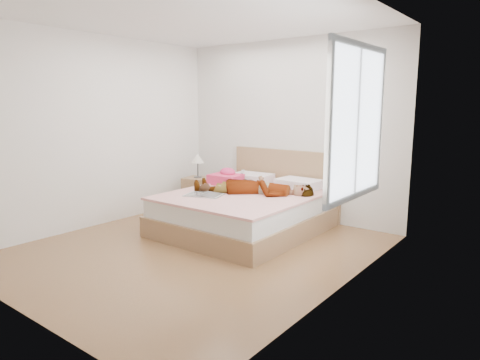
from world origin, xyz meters
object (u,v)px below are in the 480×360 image
Objects in this scene: towel at (226,178)px; plush_toy at (205,188)px; bed at (248,209)px; coffee_mug at (220,188)px; woman at (254,184)px; phone at (243,172)px; nightstand at (198,191)px; magazine at (204,195)px.

towel is 2.14× the size of plush_toy.
bed reaches higher than coffee_mug.
woman is 0.77× the size of bed.
nightstand is (-0.90, 0.00, -0.39)m from phone.
coffee_mug is at bearing 39.57° from plush_toy.
towel is at bearing 109.55° from magazine.
bed is 3.87× the size of magazine.
phone is 0.20× the size of towel.
towel is at bearing 121.65° from coffee_mug.
nightstand is (-0.87, 0.79, -0.27)m from plush_toy.
bed is at bearing -67.06° from phone.
phone reaches higher than coffee_mug.
towel reaches higher than magazine.
magazine is at bearing -50.98° from plush_toy.
magazine is 0.22m from plush_toy.
towel is 0.81m from nightstand.
bed is 16.41× the size of coffee_mug.
phone is at bearing 100.88° from coffee_mug.
nightstand reaches higher than woman.
phone is at bearing 87.61° from plush_toy.
nightstand is at bearing 136.32° from magazine.
woman is at bearing 34.53° from coffee_mug.
woman is 0.35m from bed.
phone is at bearing -150.43° from woman.
towel is (-0.61, 0.27, 0.33)m from bed.
woman is 12.61× the size of coffee_mug.
magazine is at bearing -105.58° from phone.
plush_toy is (-0.53, -0.39, -0.05)m from woman.
phone is at bearing 42.34° from towel.
phone is 0.74m from bed.
coffee_mug is (-0.30, -0.22, 0.28)m from bed.
bed is (0.43, -0.43, -0.41)m from phone.
coffee_mug is 0.21m from plush_toy.
woman is 0.72m from towel.
towel is at bearing -159.43° from phone.
phone is (-0.50, 0.40, 0.07)m from woman.
phone is 0.11× the size of nightstand.
magazine is 1.41m from nightstand.
plush_toy is (-0.46, -0.36, 0.29)m from bed.
bed reaches higher than plush_toy.
plush_toy is at bearing -76.91° from towel.
towel is at bearing -13.01° from nightstand.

